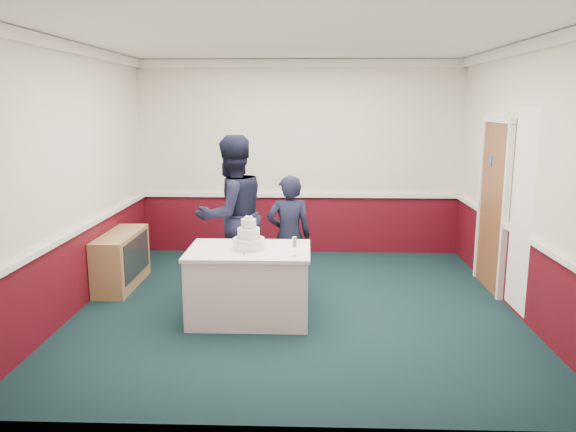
{
  "coord_description": "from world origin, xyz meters",
  "views": [
    {
      "loc": [
        0.12,
        -6.23,
        2.32
      ],
      "look_at": [
        -0.09,
        -0.1,
        1.1
      ],
      "focal_mm": 35.0,
      "sensor_mm": 36.0,
      "label": 1
    }
  ],
  "objects_px": {
    "cake_table": "(249,283)",
    "champagne_flute": "(295,243)",
    "wedding_cake": "(249,239)",
    "person_woman": "(289,236)",
    "sideboard": "(122,260)",
    "cake_knife": "(244,253)",
    "person_man": "(232,216)"
  },
  "relations": [
    {
      "from": "cake_table",
      "to": "champagne_flute",
      "type": "height_order",
      "value": "champagne_flute"
    },
    {
      "from": "champagne_flute",
      "to": "wedding_cake",
      "type": "bearing_deg",
      "value": 150.75
    },
    {
      "from": "champagne_flute",
      "to": "person_woman",
      "type": "bearing_deg",
      "value": 94.92
    },
    {
      "from": "wedding_cake",
      "to": "champagne_flute",
      "type": "relative_size",
      "value": 1.78
    },
    {
      "from": "sideboard",
      "to": "person_woman",
      "type": "xyz_separation_m",
      "value": [
        2.18,
        -0.28,
        0.4
      ]
    },
    {
      "from": "sideboard",
      "to": "champagne_flute",
      "type": "distance_m",
      "value": 2.7
    },
    {
      "from": "cake_knife",
      "to": "person_woman",
      "type": "bearing_deg",
      "value": 60.9
    },
    {
      "from": "champagne_flute",
      "to": "cake_knife",
      "type": "bearing_deg",
      "value": 171.42
    },
    {
      "from": "person_woman",
      "to": "cake_table",
      "type": "bearing_deg",
      "value": 55.82
    },
    {
      "from": "cake_table",
      "to": "person_woman",
      "type": "xyz_separation_m",
      "value": [
        0.41,
        0.79,
        0.35
      ]
    },
    {
      "from": "cake_table",
      "to": "champagne_flute",
      "type": "relative_size",
      "value": 6.44
    },
    {
      "from": "wedding_cake",
      "to": "sideboard",
      "type": "bearing_deg",
      "value": 148.89
    },
    {
      "from": "champagne_flute",
      "to": "person_woman",
      "type": "distance_m",
      "value": 1.09
    },
    {
      "from": "wedding_cake",
      "to": "person_woman",
      "type": "relative_size",
      "value": 0.24
    },
    {
      "from": "sideboard",
      "to": "wedding_cake",
      "type": "relative_size",
      "value": 3.3
    },
    {
      "from": "cake_knife",
      "to": "champagne_flute",
      "type": "distance_m",
      "value": 0.55
    },
    {
      "from": "cake_knife",
      "to": "sideboard",
      "type": "bearing_deg",
      "value": 138.69
    },
    {
      "from": "cake_table",
      "to": "wedding_cake",
      "type": "bearing_deg",
      "value": 90.0
    },
    {
      "from": "cake_table",
      "to": "champagne_flute",
      "type": "bearing_deg",
      "value": -29.25
    },
    {
      "from": "sideboard",
      "to": "cake_knife",
      "type": "bearing_deg",
      "value": -36.08
    },
    {
      "from": "sideboard",
      "to": "champagne_flute",
      "type": "bearing_deg",
      "value": -30.71
    },
    {
      "from": "person_woman",
      "to": "person_man",
      "type": "bearing_deg",
      "value": -12.84
    },
    {
      "from": "person_woman",
      "to": "cake_knife",
      "type": "bearing_deg",
      "value": 59.27
    },
    {
      "from": "person_man",
      "to": "person_woman",
      "type": "height_order",
      "value": "person_man"
    },
    {
      "from": "sideboard",
      "to": "cake_table",
      "type": "xyz_separation_m",
      "value": [
        1.77,
        -1.07,
        0.05
      ]
    },
    {
      "from": "champagne_flute",
      "to": "person_man",
      "type": "relative_size",
      "value": 0.1
    },
    {
      "from": "cake_knife",
      "to": "person_woman",
      "type": "distance_m",
      "value": 1.08
    },
    {
      "from": "person_man",
      "to": "person_woman",
      "type": "bearing_deg",
      "value": 134.66
    },
    {
      "from": "wedding_cake",
      "to": "cake_table",
      "type": "bearing_deg",
      "value": -90.0
    },
    {
      "from": "sideboard",
      "to": "person_man",
      "type": "bearing_deg",
      "value": -7.93
    },
    {
      "from": "cake_knife",
      "to": "person_man",
      "type": "relative_size",
      "value": 0.11
    },
    {
      "from": "person_woman",
      "to": "sideboard",
      "type": "bearing_deg",
      "value": -14.16
    }
  ]
}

